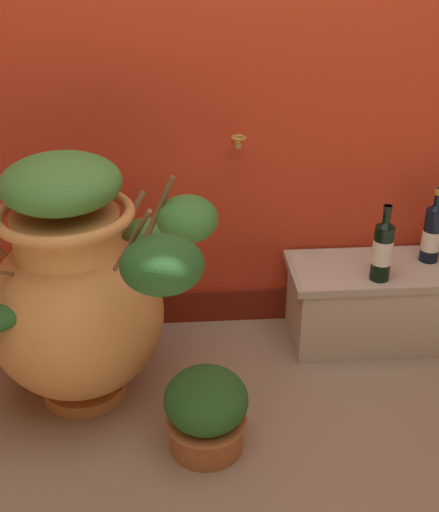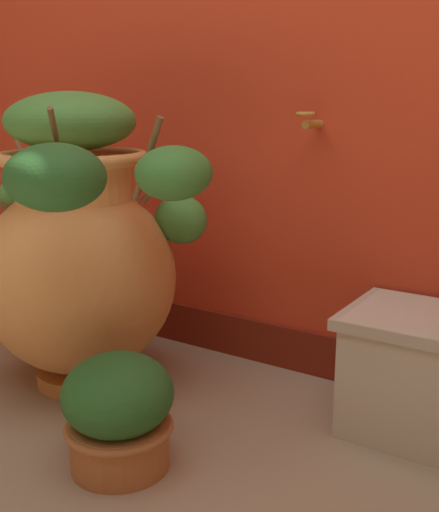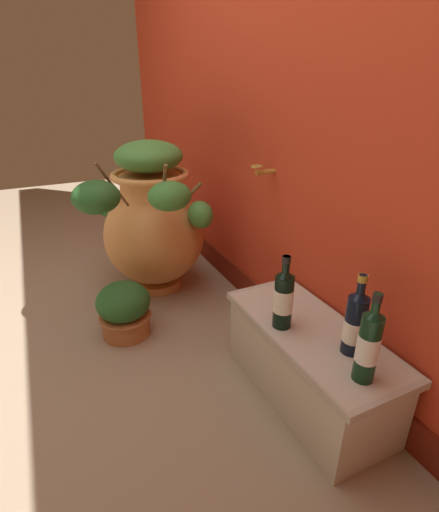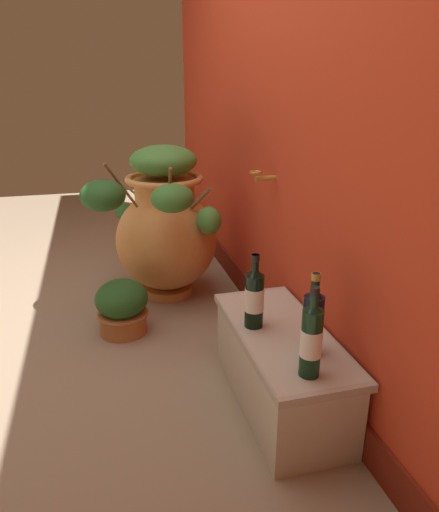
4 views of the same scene
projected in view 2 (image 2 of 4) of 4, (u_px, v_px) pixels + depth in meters
terracotta_urn at (79, 251)px, 1.88m from camera, size 1.01×0.75×0.89m
potted_shrub at (118, 412)px, 1.49m from camera, size 0.27×0.27×0.29m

